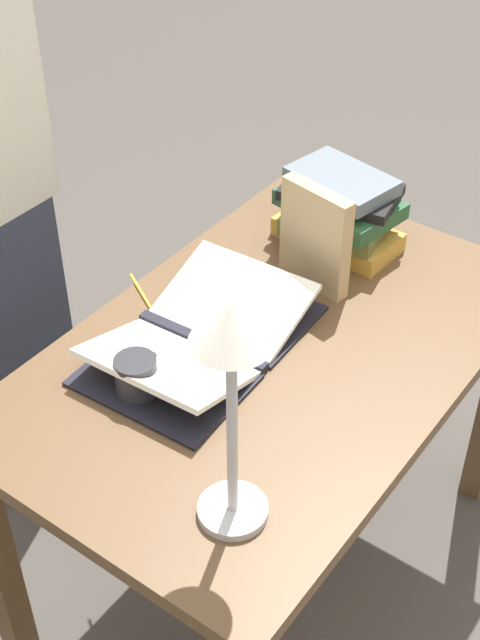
{
  "coord_description": "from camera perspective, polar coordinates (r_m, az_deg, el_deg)",
  "views": [
    {
      "loc": [
        1.18,
        0.78,
        1.97
      ],
      "look_at": [
        0.05,
        -0.05,
        0.83
      ],
      "focal_mm": 50.0,
      "sensor_mm": 36.0,
      "label": 1
    }
  ],
  "objects": [
    {
      "name": "reading_desk",
      "position": [
        1.94,
        2.08,
        -4.11
      ],
      "size": [
        1.2,
        0.76,
        0.75
      ],
      "color": "brown",
      "rests_on": "ground_plane"
    },
    {
      "name": "reading_lamp",
      "position": [
        1.31,
        -0.54,
        -2.88
      ],
      "size": [
        0.13,
        0.13,
        0.46
      ],
      "color": "#ADADB2",
      "rests_on": "reading_desk"
    },
    {
      "name": "book_standing_upright",
      "position": [
        1.97,
        4.83,
        5.28
      ],
      "size": [
        0.07,
        0.19,
        0.24
      ],
      "rotation": [
        0.0,
        0.0,
        -0.19
      ],
      "color": "tan",
      "rests_on": "reading_desk"
    },
    {
      "name": "open_book",
      "position": [
        1.85,
        -2.46,
        -1.06
      ],
      "size": [
        0.52,
        0.35,
        0.08
      ],
      "rotation": [
        0.0,
        0.0,
        0.05
      ],
      "color": "black",
      "rests_on": "reading_desk"
    },
    {
      "name": "coffee_mug",
      "position": [
        1.74,
        -6.62,
        -3.6
      ],
      "size": [
        0.11,
        0.08,
        0.09
      ],
      "rotation": [
        0.0,
        0.0,
        3.27
      ],
      "color": "#28282D",
      "rests_on": "reading_desk"
    },
    {
      "name": "book_stack_tall",
      "position": [
        2.13,
        6.38,
        7.0
      ],
      "size": [
        0.24,
        0.3,
        0.19
      ],
      "color": "#BC8933",
      "rests_on": "reading_desk"
    },
    {
      "name": "ground_plane",
      "position": [
        2.42,
        1.72,
        -15.3
      ],
      "size": [
        12.0,
        12.0,
        0.0
      ],
      "primitive_type": "plane",
      "color": "#47423D"
    },
    {
      "name": "pencil",
      "position": [
        2.01,
        -6.31,
        1.73
      ],
      "size": [
        0.08,
        0.14,
        0.01
      ],
      "rotation": [
        0.0,
        0.0,
        -0.52
      ],
      "color": "gold",
      "rests_on": "reading_desk"
    }
  ]
}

